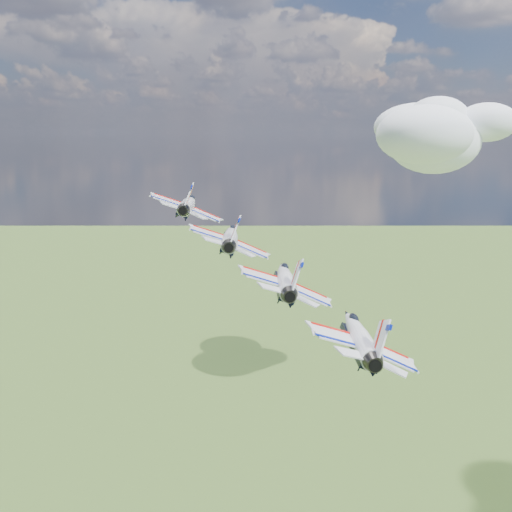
% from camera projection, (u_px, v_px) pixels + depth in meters
% --- Properties ---
extents(cloud_far, '(64.50, 50.68, 25.34)m').
position_uv_depth(cloud_far, '(460.00, 130.00, 282.42)').
color(cloud_far, white).
extents(jet_0, '(13.98, 17.11, 7.92)m').
position_uv_depth(jet_0, '(188.00, 204.00, 82.46)').
color(jet_0, white).
extents(jet_1, '(13.98, 17.11, 7.92)m').
position_uv_depth(jet_1, '(231.00, 236.00, 73.12)').
color(jet_1, white).
extents(jet_2, '(13.98, 17.11, 7.92)m').
position_uv_depth(jet_2, '(285.00, 278.00, 63.78)').
color(jet_2, silver).
extents(jet_3, '(13.98, 17.11, 7.92)m').
position_uv_depth(jet_3, '(358.00, 335.00, 54.44)').
color(jet_3, white).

